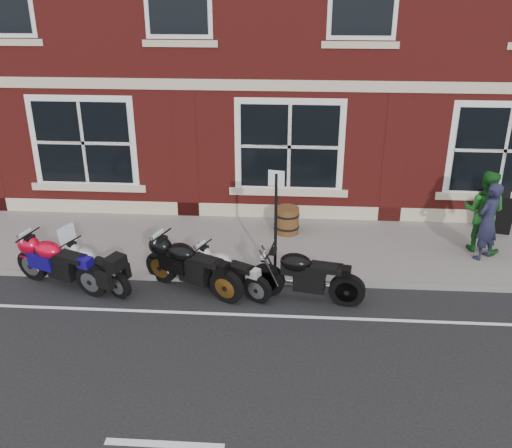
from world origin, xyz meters
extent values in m
plane|color=black|center=(0.00, 0.00, 0.00)|extent=(80.00, 80.00, 0.00)
cube|color=slate|center=(0.00, 3.00, 0.06)|extent=(30.00, 3.00, 0.12)
cube|color=slate|center=(0.00, 1.42, 0.06)|extent=(30.00, 0.16, 0.12)
cylinder|color=black|center=(-2.75, 1.33, 0.28)|extent=(0.55, 0.39, 0.57)
cylinder|color=black|center=(-1.65, 0.67, 0.28)|extent=(0.55, 0.39, 0.57)
cube|color=black|center=(-2.24, 1.02, 0.59)|extent=(0.72, 0.55, 0.20)
ellipsoid|color=#B5B4B9|center=(-2.35, 1.09, 0.69)|extent=(0.59, 0.53, 0.28)
cube|color=black|center=(-1.93, 0.84, 0.66)|extent=(0.54, 0.45, 0.09)
cube|color=silver|center=(-2.74, 1.32, 1.02)|extent=(0.22, 0.34, 0.40)
cylinder|color=black|center=(-3.59, 1.27, 0.34)|extent=(0.67, 0.37, 0.67)
cylinder|color=black|center=(-2.17, 0.71, 0.34)|extent=(0.67, 0.37, 0.67)
cube|color=black|center=(-2.93, 1.01, 0.69)|extent=(0.87, 0.54, 0.23)
ellipsoid|color=red|center=(-3.07, 1.07, 0.82)|extent=(0.68, 0.57, 0.34)
cube|color=black|center=(-2.54, 0.86, 0.78)|extent=(0.64, 0.46, 0.10)
cylinder|color=black|center=(-0.96, 1.35, 0.34)|extent=(0.68, 0.43, 0.69)
cylinder|color=black|center=(0.43, 0.65, 0.34)|extent=(0.68, 0.43, 0.69)
cube|color=black|center=(-0.31, 1.02, 0.71)|extent=(0.88, 0.62, 0.24)
ellipsoid|color=black|center=(-0.45, 1.10, 0.84)|extent=(0.71, 0.62, 0.34)
cube|color=black|center=(0.07, 0.83, 0.79)|extent=(0.65, 0.51, 0.11)
cylinder|color=black|center=(-0.12, 1.32, 0.29)|extent=(0.56, 0.38, 0.57)
cylinder|color=black|center=(1.02, 0.68, 0.29)|extent=(0.56, 0.38, 0.57)
cube|color=black|center=(0.41, 1.02, 0.59)|extent=(0.73, 0.54, 0.20)
ellipsoid|color=#B9BABF|center=(0.29, 1.09, 0.70)|extent=(0.60, 0.53, 0.29)
cube|color=black|center=(0.72, 0.85, 0.66)|extent=(0.54, 0.44, 0.09)
cylinder|color=black|center=(1.17, 0.97, 0.34)|extent=(0.69, 0.27, 0.68)
cylinder|color=black|center=(2.67, 0.67, 0.34)|extent=(0.69, 0.27, 0.68)
cube|color=black|center=(1.87, 0.83, 0.70)|extent=(0.88, 0.41, 0.23)
ellipsoid|color=black|center=(1.71, 0.86, 0.82)|extent=(0.65, 0.49, 0.34)
cube|color=black|center=(2.28, 0.75, 0.78)|extent=(0.62, 0.38, 0.11)
imported|color=#1B1C30|center=(5.71, 2.61, 0.97)|extent=(0.74, 0.71, 1.70)
imported|color=#19581B|center=(5.73, 3.01, 1.03)|extent=(1.11, 1.02, 1.83)
cylinder|color=#453112|center=(1.50, 3.63, 0.44)|extent=(0.54, 0.54, 0.63)
cylinder|color=black|center=(1.50, 3.63, 0.28)|extent=(0.57, 0.57, 0.05)
cylinder|color=black|center=(1.50, 3.63, 0.59)|extent=(0.57, 0.57, 0.05)
cylinder|color=black|center=(1.29, 1.55, 1.20)|extent=(0.06, 0.06, 2.16)
cube|color=silver|center=(1.29, 1.55, 2.18)|extent=(0.31, 0.09, 0.31)
camera|label=1|loc=(1.60, -8.65, 5.70)|focal=40.00mm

